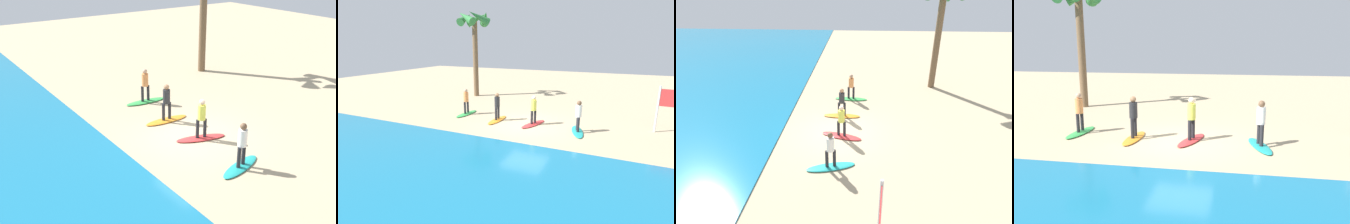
% 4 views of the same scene
% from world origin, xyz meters
% --- Properties ---
extents(ground_plane, '(60.00, 60.00, 0.00)m').
position_xyz_m(ground_plane, '(0.00, 0.00, 0.00)').
color(ground_plane, tan).
extents(surfboard_teal, '(1.11, 2.17, 0.09)m').
position_xyz_m(surfboard_teal, '(-3.00, 0.14, 0.04)').
color(surfboard_teal, teal).
rests_on(surfboard_teal, ground).
extents(surfer_teal, '(0.32, 0.45, 1.64)m').
position_xyz_m(surfer_teal, '(-3.00, 0.14, 1.04)').
color(surfer_teal, '#232328').
rests_on(surfer_teal, surfboard_teal).
extents(surfboard_red, '(1.15, 2.17, 0.09)m').
position_xyz_m(surfboard_red, '(-0.41, -0.15, 0.04)').
color(surfboard_red, red).
rests_on(surfboard_red, ground).
extents(surfer_red, '(0.32, 0.45, 1.64)m').
position_xyz_m(surfer_red, '(-0.41, -0.15, 1.04)').
color(surfer_red, '#232328').
rests_on(surfer_red, surfboard_red).
extents(surfboard_orange, '(0.62, 2.12, 0.09)m').
position_xyz_m(surfboard_orange, '(1.87, -0.03, 0.04)').
color(surfboard_orange, orange).
rests_on(surfboard_orange, ground).
extents(surfer_orange, '(0.32, 0.46, 1.64)m').
position_xyz_m(surfer_orange, '(1.87, -0.03, 1.04)').
color(surfer_orange, '#232328').
rests_on(surfer_orange, surfboard_orange).
extents(surfboard_green, '(0.69, 2.13, 0.09)m').
position_xyz_m(surfboard_green, '(4.39, -0.48, 0.04)').
color(surfboard_green, green).
rests_on(surfboard_green, ground).
extents(surfer_green, '(0.32, 0.46, 1.64)m').
position_xyz_m(surfer_green, '(4.39, -0.48, 1.04)').
color(surfer_green, '#232328').
rests_on(surfer_green, surfboard_green).
extents(palm_tree, '(2.88, 3.03, 7.34)m').
position_xyz_m(palm_tree, '(7.07, -6.26, 5.89)').
color(palm_tree, brown).
rests_on(palm_tree, ground).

